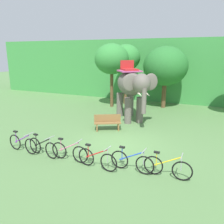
# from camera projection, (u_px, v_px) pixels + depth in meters

# --- Properties ---
(ground_plane) EXTENTS (80.00, 80.00, 0.00)m
(ground_plane) POSITION_uv_depth(u_px,v_px,m) (118.00, 145.00, 10.95)
(ground_plane) COLOR #567F47
(foliage_hedge) EXTENTS (36.00, 6.00, 5.42)m
(foliage_hedge) POSITION_uv_depth(u_px,v_px,m) (171.00, 69.00, 22.23)
(foliage_hedge) COLOR #3D8E42
(foliage_hedge) RESTS_ON ground
(tree_center_left) EXTENTS (2.66, 2.66, 4.95)m
(tree_center_left) POSITION_uv_depth(u_px,v_px,m) (112.00, 59.00, 17.77)
(tree_center_left) COLOR brown
(tree_center_left) RESTS_ON ground
(tree_far_right) EXTENTS (2.37, 2.37, 4.92)m
(tree_far_right) POSITION_uv_depth(u_px,v_px,m) (126.00, 58.00, 18.84)
(tree_far_right) COLOR brown
(tree_far_right) RESTS_ON ground
(tree_right) EXTENTS (3.39, 3.39, 4.74)m
(tree_right) POSITION_uv_depth(u_px,v_px,m) (165.00, 66.00, 17.62)
(tree_right) COLOR brown
(tree_right) RESTS_ON ground
(elephant) EXTENTS (3.46, 3.89, 3.78)m
(elephant) POSITION_uv_depth(u_px,v_px,m) (131.00, 86.00, 14.38)
(elephant) COLOR #665E56
(elephant) RESTS_ON ground
(bike_purple) EXTENTS (1.71, 0.52, 0.92)m
(bike_purple) POSITION_uv_depth(u_px,v_px,m) (23.00, 144.00, 10.10)
(bike_purple) COLOR black
(bike_purple) RESTS_ON ground
(bike_black) EXTENTS (1.70, 0.52, 0.92)m
(bike_black) POSITION_uv_depth(u_px,v_px,m) (43.00, 147.00, 9.71)
(bike_black) COLOR black
(bike_black) RESTS_ON ground
(bike_pink) EXTENTS (1.71, 0.52, 0.92)m
(bike_pink) POSITION_uv_depth(u_px,v_px,m) (69.00, 152.00, 9.27)
(bike_pink) COLOR black
(bike_pink) RESTS_ON ground
(bike_red) EXTENTS (1.71, 0.52, 0.92)m
(bike_red) POSITION_uv_depth(u_px,v_px,m) (97.00, 159.00, 8.64)
(bike_red) COLOR black
(bike_red) RESTS_ON ground
(bike_blue) EXTENTS (1.71, 0.52, 0.92)m
(bike_blue) POSITION_uv_depth(u_px,v_px,m) (132.00, 162.00, 8.44)
(bike_blue) COLOR black
(bike_blue) RESTS_ON ground
(bike_yellow) EXTENTS (1.71, 0.52, 0.92)m
(bike_yellow) POSITION_uv_depth(u_px,v_px,m) (167.00, 167.00, 8.01)
(bike_yellow) COLOR black
(bike_yellow) RESTS_ON ground
(wooden_bench) EXTENTS (1.52, 1.07, 0.89)m
(wooden_bench) POSITION_uv_depth(u_px,v_px,m) (108.00, 122.00, 12.90)
(wooden_bench) COLOR brown
(wooden_bench) RESTS_ON ground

